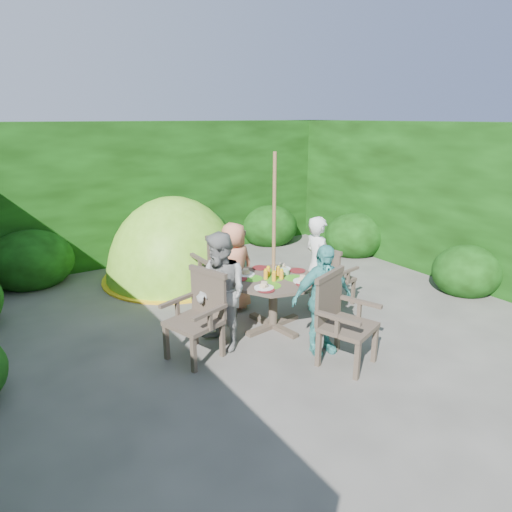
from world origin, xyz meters
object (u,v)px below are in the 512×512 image
patio_table (274,286)px  parasol_pole (274,244)px  child_back (234,267)px  garden_chair_left (199,314)px  garden_chair_back (221,266)px  child_left (221,292)px  child_front (322,300)px  garden_chair_right (332,276)px  child_right (317,265)px  garden_chair_front (341,318)px  dome_tent (176,277)px

patio_table → parasol_pole: size_ratio=0.59×
child_back → parasol_pole: bearing=96.2°
garden_chair_left → garden_chair_back: size_ratio=0.91×
child_left → child_front: size_ratio=1.08×
garden_chair_right → child_right: 0.38m
garden_chair_front → garden_chair_back: bearing=77.1°
child_right → dome_tent: dome_tent is taller
child_back → garden_chair_back: bearing=-81.3°
child_right → child_back: (-0.90, 0.68, -0.05)m
child_back → child_front: size_ratio=0.97×
child_front → dome_tent: dome_tent is taller
parasol_pole → child_left: (-0.79, -0.11, -0.42)m
parasol_pole → garden_chair_left: (-1.09, -0.13, -0.60)m
garden_chair_back → child_left: size_ratio=0.75×
parasol_pole → patio_table: bearing=20.6°
garden_chair_left → child_right: bearing=79.1°
patio_table → child_left: size_ratio=0.94×
parasol_pole → dome_tent: parasol_pole is taller
garden_chair_back → garden_chair_front: 2.19m
child_left → garden_chair_back: bearing=142.1°
child_back → child_front: bearing=96.2°
child_left → garden_chair_front: bearing=33.4°
garden_chair_right → garden_chair_front: (-0.97, -1.23, 0.07)m
patio_table → garden_chair_right: size_ratio=1.54×
garden_chair_right → child_right: (-0.30, -0.04, 0.22)m
child_front → garden_chair_back: bearing=108.6°
garden_chair_right → garden_chair_left: (-2.19, -0.28, 0.05)m
patio_table → child_left: bearing=-172.2°
garden_chair_front → garden_chair_right: bearing=31.4°
garden_chair_left → child_front: (1.20, -0.66, 0.13)m
child_left → child_front: (0.90, -0.68, -0.05)m
child_right → dome_tent: (-1.09, 2.32, -0.67)m
dome_tent → patio_table: bearing=-71.8°
child_right → child_back: size_ratio=1.09×
parasol_pole → garden_chair_right: bearing=7.6°
child_back → child_front: (0.22, -1.59, 0.02)m
garden_chair_front → child_front: child_front is taller
garden_chair_back → dome_tent: (-0.14, 1.35, -0.55)m
garden_chair_right → garden_chair_left: size_ratio=0.89×
child_back → dome_tent: dome_tent is taller
garden_chair_left → child_back: size_ratio=0.76×
parasol_pole → dome_tent: size_ratio=0.81×
garden_chair_right → parasol_pole: bearing=86.6°
garden_chair_front → child_left: (-0.92, 0.98, 0.17)m
patio_table → garden_chair_back: bearing=98.6°
dome_tent → garden_chair_left: bearing=-96.1°
child_right → dome_tent: bearing=33.6°
patio_table → garden_chair_left: (-1.09, -0.13, -0.06)m
garden_chair_back → child_front: size_ratio=0.81×
patio_table → child_front: 0.80m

